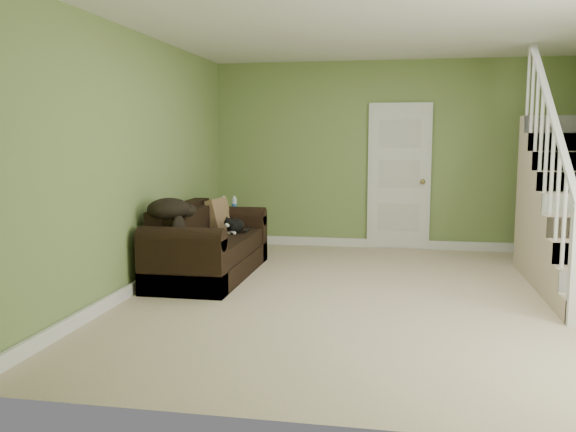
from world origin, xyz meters
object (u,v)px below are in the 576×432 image
at_px(cat, 235,226).
at_px(banana, 208,238).
at_px(sofa, 206,249).
at_px(side_table, 230,233).

xyz_separation_m(cat, banana, (-0.16, -0.52, -0.06)).
bearing_deg(sofa, cat, 55.46).
relative_size(side_table, banana, 3.75).
height_order(sofa, cat, sofa).
distance_m(sofa, cat, 0.48).
bearing_deg(cat, sofa, -112.25).
distance_m(side_table, cat, 1.05).
height_order(cat, banana, cat).
bearing_deg(sofa, side_table, 94.11).
bearing_deg(banana, sofa, 101.03).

